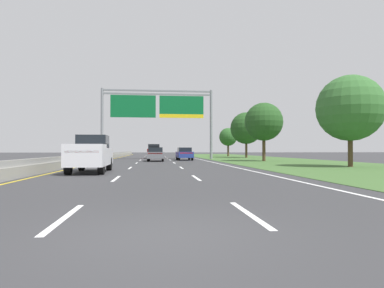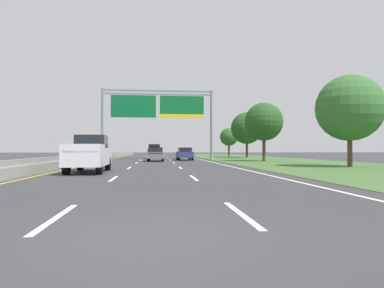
{
  "view_description": "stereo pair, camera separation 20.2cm",
  "coord_description": "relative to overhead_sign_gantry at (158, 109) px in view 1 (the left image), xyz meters",
  "views": [
    {
      "loc": [
        -0.1,
        -5.43,
        1.34
      ],
      "look_at": [
        4.14,
        33.11,
        1.95
      ],
      "focal_mm": 31.93,
      "sensor_mm": 36.0,
      "label": 1
    },
    {
      "loc": [
        0.1,
        -5.45,
        1.34
      ],
      "look_at": [
        4.14,
        33.11,
        1.95
      ],
      "focal_mm": 31.93,
      "sensor_mm": 36.0,
      "label": 2
    }
  ],
  "objects": [
    {
      "name": "roadside_tree_near",
      "position": [
        14.38,
        -21.82,
        -2.26
      ],
      "size": [
        5.01,
        5.01,
        6.99
      ],
      "color": "#4C3823",
      "rests_on": "ground"
    },
    {
      "name": "car_grey_centre_lane_sedan",
      "position": [
        -0.27,
        -7.18,
        -5.92
      ],
      "size": [
        1.92,
        4.44,
        1.57
      ],
      "rotation": [
        0.0,
        0.0,
        1.55
      ],
      "color": "slate",
      "rests_on": "ground"
    },
    {
      "name": "grass_verge_right",
      "position": [
        13.65,
        -5.79,
        -6.73
      ],
      "size": [
        14.0,
        110.0,
        0.02
      ],
      "primitive_type": "cube",
      "color": "#3D602D",
      "rests_on": "ground"
    },
    {
      "name": "median_barrier_concrete",
      "position": [
        -6.9,
        -5.79,
        -6.39
      ],
      "size": [
        0.6,
        110.0,
        0.85
      ],
      "color": "gray",
      "rests_on": "ground"
    },
    {
      "name": "roadside_tree_mid",
      "position": [
        11.87,
        -8.88,
        -2.29
      ],
      "size": [
        4.31,
        4.31,
        6.62
      ],
      "color": "#4C3823",
      "rests_on": "ground"
    },
    {
      "name": "car_blue_right_lane_sedan",
      "position": [
        3.3,
        -3.82,
        -5.92
      ],
      "size": [
        1.91,
        4.44,
        1.57
      ],
      "rotation": [
        0.0,
        0.0,
        1.59
      ],
      "color": "navy",
      "rests_on": "ground"
    },
    {
      "name": "overhead_sign_gantry",
      "position": [
        0.0,
        0.0,
        0.0
      ],
      "size": [
        15.06,
        0.42,
        9.51
      ],
      "color": "gray",
      "rests_on": "ground"
    },
    {
      "name": "pickup_truck_white",
      "position": [
        -4.1,
        -25.77,
        -5.67
      ],
      "size": [
        2.1,
        5.44,
        2.2
      ],
      "rotation": [
        0.0,
        0.0,
        1.59
      ],
      "color": "silver",
      "rests_on": "ground"
    },
    {
      "name": "car_red_centre_lane_suv",
      "position": [
        -0.5,
        5.19,
        -5.64
      ],
      "size": [
        1.91,
        4.7,
        2.11
      ],
      "rotation": [
        0.0,
        0.0,
        1.57
      ],
      "color": "maroon",
      "rests_on": "ground"
    },
    {
      "name": "roadside_tree_distant",
      "position": [
        13.74,
        18.43,
        -3.0
      ],
      "size": [
        3.46,
        3.46,
        5.49
      ],
      "color": "#4C3823",
      "rests_on": "ground"
    },
    {
      "name": "ground_plane",
      "position": [
        -0.3,
        -5.79,
        -6.74
      ],
      "size": [
        220.0,
        220.0,
        0.0
      ],
      "primitive_type": "plane",
      "color": "#333335"
    },
    {
      "name": "roadside_tree_far",
      "position": [
        14.07,
        6.53,
        -2.03
      ],
      "size": [
        5.03,
        5.03,
        7.23
      ],
      "color": "#4C3823",
      "rests_on": "ground"
    },
    {
      "name": "lane_striping",
      "position": [
        -0.3,
        -6.25,
        -6.74
      ],
      "size": [
        11.96,
        106.0,
        0.01
      ],
      "color": "white",
      "rests_on": "ground"
    }
  ]
}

